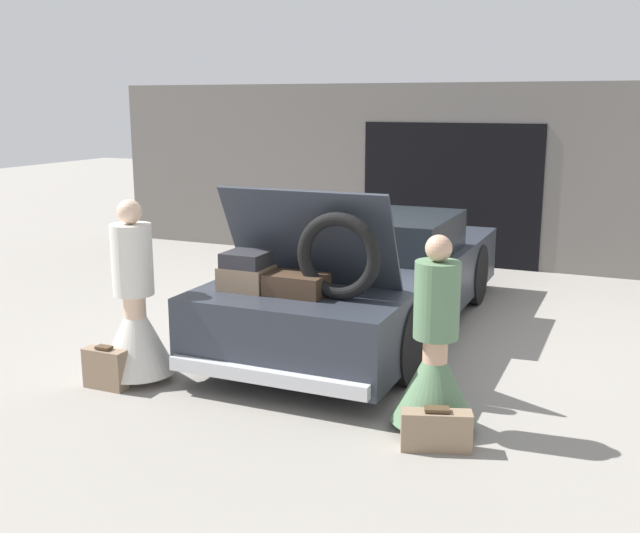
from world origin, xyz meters
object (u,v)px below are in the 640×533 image
at_px(person_left, 135,318).
at_px(suitcase_beside_left_person, 105,369).
at_px(suitcase_beside_right_person, 436,430).
at_px(person_right, 435,363).
at_px(car, 367,277).

height_order(person_left, suitcase_beside_left_person, person_left).
bearing_deg(person_left, suitcase_beside_right_person, 92.07).
xyz_separation_m(person_right, suitcase_beside_left_person, (-2.92, -0.33, -0.36)).
relative_size(suitcase_beside_left_person, suitcase_beside_right_person, 0.74).
xyz_separation_m(person_left, suitcase_beside_right_person, (2.90, -0.30, -0.44)).
bearing_deg(person_left, suitcase_beside_left_person, -16.46).
relative_size(person_left, suitcase_beside_right_person, 3.09).
xyz_separation_m(suitcase_beside_left_person, suitcase_beside_right_person, (3.03, -0.01, -0.03)).
bearing_deg(car, suitcase_beside_right_person, -60.47).
xyz_separation_m(car, person_left, (-1.39, -2.36, -0.00)).
distance_m(person_left, suitcase_beside_left_person, 0.52).
bearing_deg(suitcase_beside_right_person, suitcase_beside_left_person, 179.86).
bearing_deg(car, person_right, -59.06).
bearing_deg(suitcase_beside_right_person, car, 119.53).
distance_m(car, person_right, 2.71).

